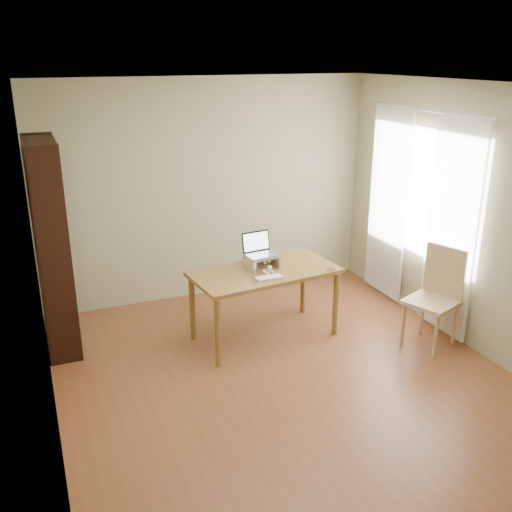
{
  "coord_description": "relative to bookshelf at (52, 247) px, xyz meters",
  "views": [
    {
      "loc": [
        -2.01,
        -4.07,
        2.84
      ],
      "look_at": [
        0.04,
        0.87,
        0.93
      ],
      "focal_mm": 40.0,
      "sensor_mm": 36.0,
      "label": 1
    }
  ],
  "objects": [
    {
      "name": "laptop",
      "position": [
        1.98,
        -0.53,
        -0.11
      ],
      "size": [
        0.33,
        0.29,
        0.22
      ],
      "rotation": [
        0.0,
        0.0,
        0.11
      ],
      "color": "silver",
      "rests_on": "laptop_stand"
    },
    {
      "name": "desk",
      "position": [
        1.98,
        -0.66,
        -0.39
      ],
      "size": [
        1.55,
        0.9,
        0.75
      ],
      "rotation": [
        0.0,
        0.0,
        0.11
      ],
      "color": "brown",
      "rests_on": "ground"
    },
    {
      "name": "room",
      "position": [
        1.86,
        -1.54,
        0.25
      ],
      "size": [
        4.04,
        4.54,
        2.64
      ],
      "color": "brown",
      "rests_on": "ground"
    },
    {
      "name": "curtains",
      "position": [
        3.75,
        -0.75,
        0.12
      ],
      "size": [
        0.03,
        1.9,
        2.25
      ],
      "color": "white",
      "rests_on": "ground"
    },
    {
      "name": "cat",
      "position": [
        1.94,
        -0.55,
        -0.24
      ],
      "size": [
        0.24,
        0.48,
        0.15
      ],
      "rotation": [
        0.0,
        0.0,
        0.27
      ],
      "color": "#494339",
      "rests_on": "desk"
    },
    {
      "name": "bookshelf",
      "position": [
        0.0,
        0.0,
        0.0
      ],
      "size": [
        0.3,
        0.9,
        2.1
      ],
      "color": "black",
      "rests_on": "ground"
    },
    {
      "name": "keyboard",
      "position": [
        1.93,
        -0.88,
        -0.29
      ],
      "size": [
        0.29,
        0.14,
        0.02
      ],
      "rotation": [
        0.0,
        0.0,
        -0.05
      ],
      "color": "silver",
      "rests_on": "desk"
    },
    {
      "name": "chair",
      "position": [
        3.52,
        -1.48,
        -0.49
      ],
      "size": [
        0.59,
        0.59,
        1.03
      ],
      "rotation": [
        0.0,
        0.0,
        0.37
      ],
      "color": "tan",
      "rests_on": "ground"
    },
    {
      "name": "laptop_stand",
      "position": [
        1.98,
        -0.58,
        -0.22
      ],
      "size": [
        0.32,
        0.25,
        0.13
      ],
      "rotation": [
        0.0,
        0.0,
        0.11
      ],
      "color": "silver",
      "rests_on": "desk"
    },
    {
      "name": "coaster",
      "position": [
        2.61,
        -0.9,
        -0.3
      ],
      "size": [
        0.09,
        0.09,
        0.01
      ],
      "primitive_type": "cylinder",
      "color": "brown",
      "rests_on": "desk"
    }
  ]
}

